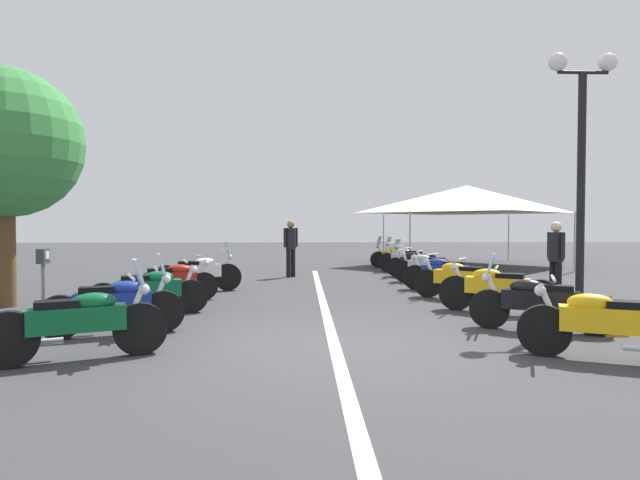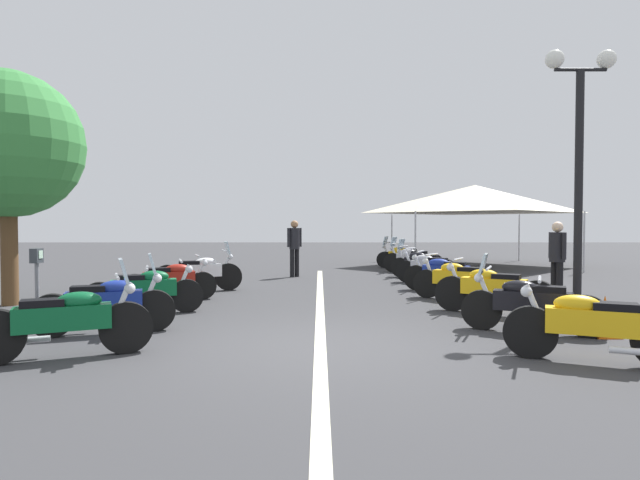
{
  "view_description": "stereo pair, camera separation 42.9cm",
  "coord_description": "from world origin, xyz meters",
  "px_view_note": "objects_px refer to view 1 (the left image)",
  "views": [
    {
      "loc": [
        -6.97,
        0.44,
        1.66
      ],
      "look_at": [
        5.78,
        0.0,
        1.27
      ],
      "focal_mm": 29.11,
      "sensor_mm": 36.0,
      "label": 1
    },
    {
      "loc": [
        -6.97,
        0.01,
        1.66
      ],
      "look_at": [
        5.78,
        0.0,
        1.27
      ],
      "focal_mm": 29.11,
      "sensor_mm": 36.0,
      "label": 2
    }
  ],
  "objects_px": {
    "motorcycle_left_row_4": "(199,272)",
    "motorcycle_right_row_5": "(427,267)",
    "motorcycle_right_row_4": "(444,273)",
    "traffic_cone_1": "(611,315)",
    "roadside_tree_0": "(5,144)",
    "bystander_1": "(556,254)",
    "bystander_0": "(291,244)",
    "motorcycle_right_row_2": "(496,288)",
    "motorcycle_right_row_6": "(418,263)",
    "motorcycle_right_row_0": "(605,323)",
    "traffic_cone_0": "(125,288)",
    "motorcycle_left_row_1": "(115,304)",
    "street_lamp_twin_globe": "(582,136)",
    "motorcycle_right_row_3": "(460,279)",
    "motorcycle_right_row_7": "(407,259)",
    "motorcycle_right_row_8": "(397,256)",
    "event_tent": "(467,199)",
    "parking_meter": "(43,275)",
    "motorcycle_left_row_0": "(80,322)",
    "motorcycle_right_row_1": "(538,302)",
    "motorcycle_left_row_3": "(171,281)",
    "motorcycle_left_row_2": "(149,290)"
  },
  "relations": [
    {
      "from": "motorcycle_right_row_1",
      "to": "bystander_0",
      "type": "bearing_deg",
      "value": -41.05
    },
    {
      "from": "motorcycle_right_row_2",
      "to": "roadside_tree_0",
      "type": "xyz_separation_m",
      "value": [
        1.08,
        9.51,
        2.79
      ]
    },
    {
      "from": "motorcycle_right_row_6",
      "to": "roadside_tree_0",
      "type": "distance_m",
      "value": 11.17
    },
    {
      "from": "motorcycle_right_row_6",
      "to": "motorcycle_left_row_4",
      "type": "bearing_deg",
      "value": 59.28
    },
    {
      "from": "motorcycle_right_row_4",
      "to": "traffic_cone_1",
      "type": "distance_m",
      "value": 5.22
    },
    {
      "from": "traffic_cone_1",
      "to": "bystander_0",
      "type": "bearing_deg",
      "value": 29.97
    },
    {
      "from": "motorcycle_right_row_1",
      "to": "parking_meter",
      "type": "relative_size",
      "value": 1.53
    },
    {
      "from": "motorcycle_left_row_0",
      "to": "motorcycle_right_row_7",
      "type": "bearing_deg",
      "value": 36.89
    },
    {
      "from": "motorcycle_right_row_0",
      "to": "traffic_cone_1",
      "type": "relative_size",
      "value": 3.13
    },
    {
      "from": "motorcycle_right_row_0",
      "to": "motorcycle_left_row_2",
      "type": "bearing_deg",
      "value": -4.25
    },
    {
      "from": "traffic_cone_0",
      "to": "bystander_1",
      "type": "height_order",
      "value": "bystander_1"
    },
    {
      "from": "traffic_cone_0",
      "to": "motorcycle_right_row_2",
      "type": "bearing_deg",
      "value": -103.12
    },
    {
      "from": "street_lamp_twin_globe",
      "to": "motorcycle_right_row_3",
      "type": "bearing_deg",
      "value": 35.78
    },
    {
      "from": "traffic_cone_0",
      "to": "traffic_cone_1",
      "type": "distance_m",
      "value": 9.16
    },
    {
      "from": "motorcycle_right_row_5",
      "to": "motorcycle_right_row_7",
      "type": "relative_size",
      "value": 0.93
    },
    {
      "from": "motorcycle_right_row_2",
      "to": "motorcycle_right_row_5",
      "type": "bearing_deg",
      "value": -58.06
    },
    {
      "from": "motorcycle_right_row_6",
      "to": "parking_meter",
      "type": "distance_m",
      "value": 10.9
    },
    {
      "from": "bystander_1",
      "to": "motorcycle_left_row_1",
      "type": "bearing_deg",
      "value": 9.94
    },
    {
      "from": "motorcycle_right_row_8",
      "to": "event_tent",
      "type": "xyz_separation_m",
      "value": [
        1.26,
        -3.03,
        2.19
      ]
    },
    {
      "from": "motorcycle_right_row_1",
      "to": "bystander_1",
      "type": "xyz_separation_m",
      "value": [
        3.27,
        -1.91,
        0.54
      ]
    },
    {
      "from": "motorcycle_left_row_4",
      "to": "bystander_1",
      "type": "height_order",
      "value": "bystander_1"
    },
    {
      "from": "parking_meter",
      "to": "roadside_tree_0",
      "type": "distance_m",
      "value": 4.16
    },
    {
      "from": "motorcycle_left_row_1",
      "to": "traffic_cone_1",
      "type": "height_order",
      "value": "motorcycle_left_row_1"
    },
    {
      "from": "motorcycle_right_row_2",
      "to": "motorcycle_right_row_7",
      "type": "relative_size",
      "value": 1.03
    },
    {
      "from": "motorcycle_left_row_4",
      "to": "roadside_tree_0",
      "type": "relative_size",
      "value": 0.43
    },
    {
      "from": "motorcycle_left_row_1",
      "to": "traffic_cone_0",
      "type": "xyz_separation_m",
      "value": [
        3.43,
        1.01,
        -0.18
      ]
    },
    {
      "from": "motorcycle_right_row_5",
      "to": "motorcycle_right_row_1",
      "type": "bearing_deg",
      "value": 125.51
    },
    {
      "from": "motorcycle_left_row_0",
      "to": "bystander_0",
      "type": "relative_size",
      "value": 1.12
    },
    {
      "from": "traffic_cone_1",
      "to": "motorcycle_right_row_1",
      "type": "bearing_deg",
      "value": 75.96
    },
    {
      "from": "motorcycle_right_row_1",
      "to": "street_lamp_twin_globe",
      "type": "distance_m",
      "value": 3.29
    },
    {
      "from": "parking_meter",
      "to": "bystander_1",
      "type": "height_order",
      "value": "bystander_1"
    },
    {
      "from": "roadside_tree_0",
      "to": "bystander_1",
      "type": "bearing_deg",
      "value": -87.27
    },
    {
      "from": "motorcycle_right_row_7",
      "to": "motorcycle_left_row_0",
      "type": "bearing_deg",
      "value": 91.31
    },
    {
      "from": "motorcycle_right_row_7",
      "to": "event_tent",
      "type": "relative_size",
      "value": 0.3
    },
    {
      "from": "motorcycle_right_row_5",
      "to": "motorcycle_right_row_6",
      "type": "distance_m",
      "value": 1.48
    },
    {
      "from": "motorcycle_right_row_5",
      "to": "event_tent",
      "type": "bearing_deg",
      "value": -82.35
    },
    {
      "from": "motorcycle_left_row_4",
      "to": "motorcycle_right_row_5",
      "type": "relative_size",
      "value": 1.18
    },
    {
      "from": "roadside_tree_0",
      "to": "motorcycle_right_row_8",
      "type": "bearing_deg",
      "value": -47.4
    },
    {
      "from": "street_lamp_twin_globe",
      "to": "bystander_1",
      "type": "distance_m",
      "value": 3.06
    },
    {
      "from": "motorcycle_right_row_0",
      "to": "bystander_1",
      "type": "relative_size",
      "value": 1.12
    },
    {
      "from": "motorcycle_right_row_0",
      "to": "bystander_1",
      "type": "distance_m",
      "value": 5.36
    },
    {
      "from": "motorcycle_left_row_1",
      "to": "motorcycle_right_row_7",
      "type": "height_order",
      "value": "motorcycle_right_row_7"
    },
    {
      "from": "motorcycle_left_row_0",
      "to": "roadside_tree_0",
      "type": "relative_size",
      "value": 0.42
    },
    {
      "from": "bystander_1",
      "to": "event_tent",
      "type": "bearing_deg",
      "value": -108.16
    },
    {
      "from": "motorcycle_left_row_3",
      "to": "motorcycle_right_row_4",
      "type": "distance_m",
      "value": 6.49
    },
    {
      "from": "motorcycle_left_row_1",
      "to": "event_tent",
      "type": "relative_size",
      "value": 0.31
    },
    {
      "from": "motorcycle_right_row_6",
      "to": "traffic_cone_0",
      "type": "height_order",
      "value": "motorcycle_right_row_6"
    },
    {
      "from": "motorcycle_right_row_3",
      "to": "motorcycle_right_row_6",
      "type": "height_order",
      "value": "motorcycle_right_row_6"
    },
    {
      "from": "motorcycle_left_row_1",
      "to": "parking_meter",
      "type": "relative_size",
      "value": 1.55
    },
    {
      "from": "motorcycle_right_row_5",
      "to": "motorcycle_right_row_8",
      "type": "height_order",
      "value": "motorcycle_right_row_8"
    }
  ]
}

